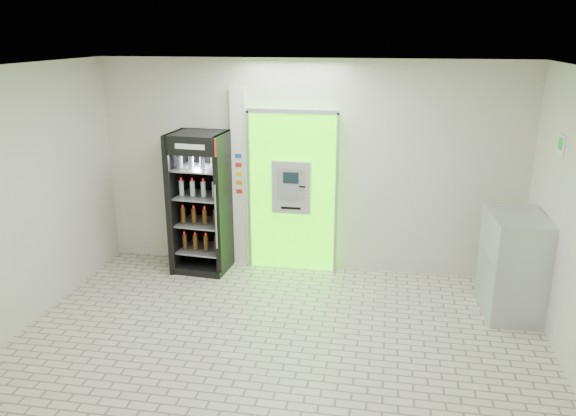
# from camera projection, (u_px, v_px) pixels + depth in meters

# --- Properties ---
(ground) EXTENTS (6.00, 6.00, 0.00)m
(ground) POSITION_uv_depth(u_px,v_px,m) (273.00, 356.00, 6.03)
(ground) COLOR beige
(ground) RESTS_ON ground
(room_shell) EXTENTS (6.00, 6.00, 6.00)m
(room_shell) POSITION_uv_depth(u_px,v_px,m) (272.00, 192.00, 5.47)
(room_shell) COLOR beige
(room_shell) RESTS_ON ground
(atm_assembly) EXTENTS (1.30, 0.24, 2.33)m
(atm_assembly) POSITION_uv_depth(u_px,v_px,m) (293.00, 191.00, 7.98)
(atm_assembly) COLOR #3EFF03
(atm_assembly) RESTS_ON ground
(pillar) EXTENTS (0.22, 0.11, 2.60)m
(pillar) POSITION_uv_depth(u_px,v_px,m) (240.00, 179.00, 8.10)
(pillar) COLOR silver
(pillar) RESTS_ON ground
(beverage_cooler) EXTENTS (0.80, 0.75, 2.01)m
(beverage_cooler) POSITION_uv_depth(u_px,v_px,m) (202.00, 205.00, 8.02)
(beverage_cooler) COLOR black
(beverage_cooler) RESTS_ON ground
(steel_cabinet) EXTENTS (0.69, 0.98, 1.26)m
(steel_cabinet) POSITION_uv_depth(u_px,v_px,m) (513.00, 265.00, 6.81)
(steel_cabinet) COLOR #B4B7BC
(steel_cabinet) RESTS_ON ground
(exit_sign) EXTENTS (0.02, 0.22, 0.26)m
(exit_sign) POSITION_uv_depth(u_px,v_px,m) (561.00, 146.00, 6.20)
(exit_sign) COLOR white
(exit_sign) RESTS_ON room_shell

